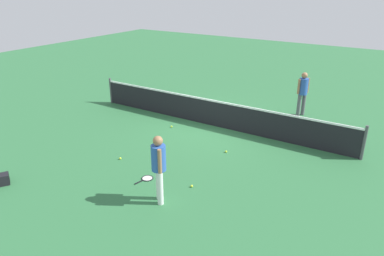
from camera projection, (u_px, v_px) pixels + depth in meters
ground_plane at (213, 126)px, 13.18m from camera, size 40.00×40.00×0.00m
court_net at (213, 113)px, 12.99m from camera, size 10.09×0.09×1.07m
player_near_side at (159, 164)px, 8.31m from camera, size 0.48×0.48×1.70m
player_far_side at (303, 90)px, 13.81m from camera, size 0.47×0.48×1.70m
tennis_racket_near_player at (147, 179)px, 9.65m from camera, size 0.37×0.60×0.03m
tennis_racket_far_player at (283, 120)px, 13.71m from camera, size 0.37×0.60×0.03m
tennis_ball_near_player at (192, 186)px, 9.26m from camera, size 0.07×0.07×0.07m
tennis_ball_by_net at (226, 152)px, 11.12m from camera, size 0.07×0.07×0.07m
tennis_ball_midcourt at (159, 142)px, 11.77m from camera, size 0.07×0.07×0.07m
tennis_ball_baseline at (120, 158)px, 10.69m from camera, size 0.07×0.07×0.07m
tennis_ball_stray_left at (172, 127)px, 13.00m from camera, size 0.07×0.07×0.07m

